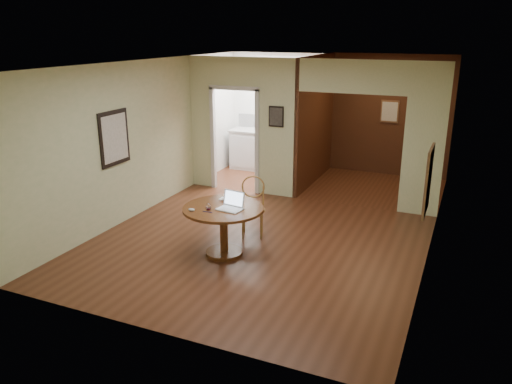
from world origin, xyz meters
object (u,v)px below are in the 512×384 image
at_px(chair, 253,203).
at_px(open_laptop, 232,204).
at_px(dining_table, 224,220).
at_px(closed_laptop, 229,201).

bearing_deg(chair, open_laptop, -106.60).
bearing_deg(open_laptop, dining_table, -170.65).
xyz_separation_m(dining_table, open_laptop, (0.13, 0.00, 0.26)).
distance_m(dining_table, chair, 0.88).
bearing_deg(closed_laptop, chair, 80.26).
relative_size(chair, open_laptop, 2.57).
height_order(dining_table, chair, chair).
distance_m(chair, open_laptop, 0.91).
relative_size(chair, closed_laptop, 2.79).
bearing_deg(closed_laptop, open_laptop, -55.94).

